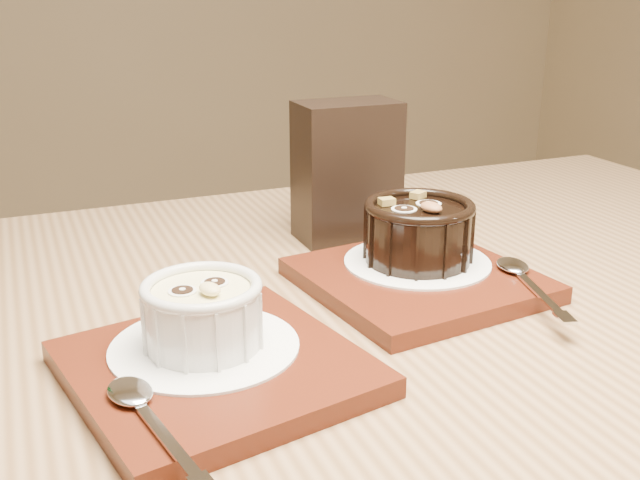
# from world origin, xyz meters

# --- Properties ---
(table) EXTENTS (1.21, 0.82, 0.75)m
(table) POSITION_xyz_m (-0.01, 0.18, 0.66)
(table) COLOR brown
(table) RESTS_ON ground
(tray_left) EXTENTS (0.21, 0.21, 0.01)m
(tray_left) POSITION_xyz_m (-0.11, 0.14, 0.76)
(tray_left) COLOR #511C0D
(tray_left) RESTS_ON table
(doily_left) EXTENTS (0.13, 0.13, 0.00)m
(doily_left) POSITION_xyz_m (-0.12, 0.15, 0.77)
(doily_left) COLOR white
(doily_left) RESTS_ON tray_left
(ramekin_white) EXTENTS (0.08, 0.08, 0.05)m
(ramekin_white) POSITION_xyz_m (-0.12, 0.15, 0.79)
(ramekin_white) COLOR silver
(ramekin_white) RESTS_ON doily_left
(spoon_left) EXTENTS (0.05, 0.14, 0.01)m
(spoon_left) POSITION_xyz_m (-0.17, 0.07, 0.77)
(spoon_left) COLOR silver
(spoon_left) RESTS_ON tray_left
(tray_right) EXTENTS (0.20, 0.20, 0.01)m
(tray_right) POSITION_xyz_m (0.09, 0.22, 0.76)
(tray_right) COLOR #511C0D
(tray_right) RESTS_ON table
(doily_right) EXTENTS (0.13, 0.13, 0.00)m
(doily_right) POSITION_xyz_m (0.10, 0.24, 0.77)
(doily_right) COLOR white
(doily_right) RESTS_ON tray_right
(ramekin_dark) EXTENTS (0.10, 0.10, 0.06)m
(ramekin_dark) POSITION_xyz_m (0.10, 0.24, 0.80)
(ramekin_dark) COLOR black
(ramekin_dark) RESTS_ON doily_right
(spoon_right) EXTENTS (0.06, 0.14, 0.01)m
(spoon_right) POSITION_xyz_m (0.16, 0.16, 0.77)
(spoon_right) COLOR silver
(spoon_right) RESTS_ON tray_right
(condiment_stand) EXTENTS (0.10, 0.06, 0.14)m
(condiment_stand) POSITION_xyz_m (0.08, 0.37, 0.82)
(condiment_stand) COLOR black
(condiment_stand) RESTS_ON table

